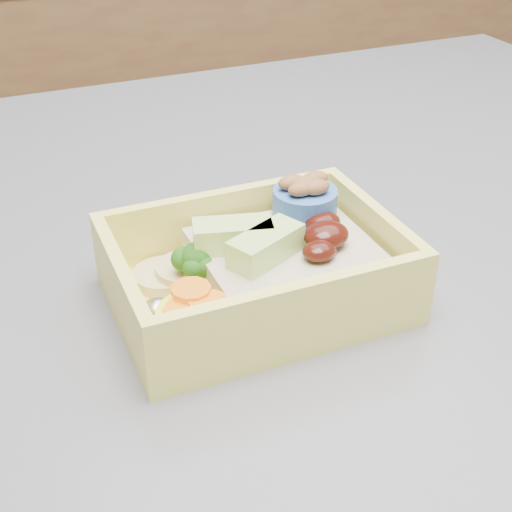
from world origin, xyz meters
name	(u,v)px	position (x,y,z in m)	size (l,w,h in m)	color
bento_box	(263,269)	(0.11, -0.11, 0.94)	(0.17, 0.12, 0.06)	#EEE462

